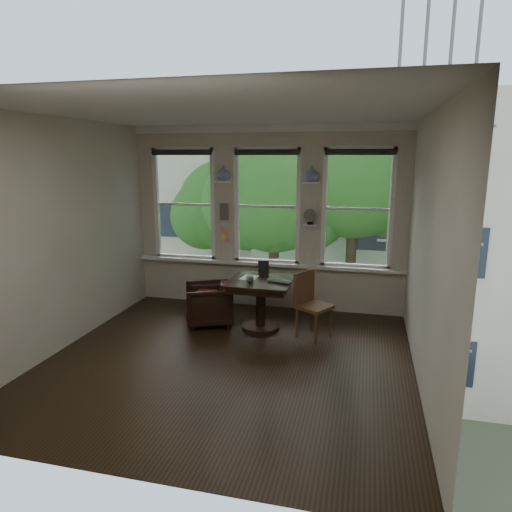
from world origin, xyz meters
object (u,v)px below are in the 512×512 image
(side_chair_right, at_px, (314,306))
(mug, at_px, (250,279))
(laptop, at_px, (278,282))
(table, at_px, (261,305))
(armchair_left, at_px, (208,304))

(side_chair_right, xyz_separation_m, mug, (-0.93, 0.01, 0.33))
(laptop, bearing_deg, table, 173.77)
(side_chair_right, distance_m, mug, 0.98)
(mug, bearing_deg, laptop, 0.51)
(side_chair_right, xyz_separation_m, laptop, (-0.53, 0.01, 0.30))
(mug, bearing_deg, side_chair_right, -0.55)
(side_chair_right, relative_size, mug, 10.05)
(side_chair_right, bearing_deg, armchair_left, 116.46)
(side_chair_right, height_order, mug, side_chair_right)
(laptop, bearing_deg, armchair_left, -170.88)
(table, height_order, side_chair_right, side_chair_right)
(armchair_left, distance_m, side_chair_right, 1.63)
(laptop, height_order, mug, mug)
(armchair_left, relative_size, laptop, 1.96)
(table, relative_size, side_chair_right, 0.98)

